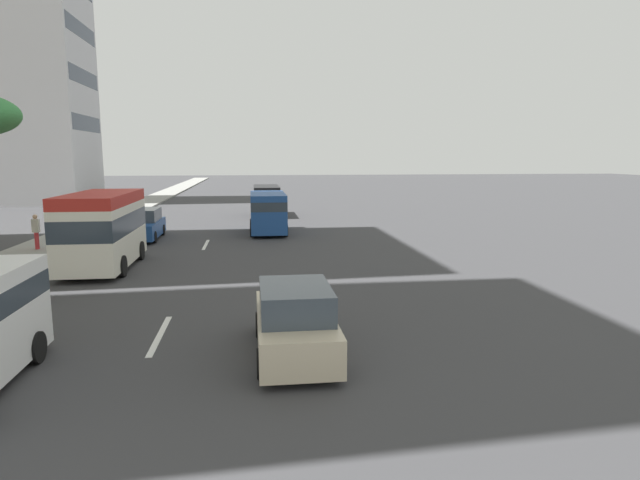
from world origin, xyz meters
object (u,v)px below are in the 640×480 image
Objects in this scene: van_second at (268,210)px; pedestrian_mid_block at (36,230)px; minibus_lead at (103,228)px; van_fifth at (266,199)px; car_fourth at (295,322)px; car_sixth at (143,225)px.

pedestrian_mid_block is at bearing 114.08° from van_second.
minibus_lead is 20.42m from van_fifth.
van_second is (9.46, -7.08, -0.33)m from minibus_lead.
car_fourth is (-10.73, -7.06, -0.92)m from minibus_lead.
van_second is 1.19× the size of car_fourth.
minibus_lead is at bearing 135.09° from pedestrian_mid_block.
van_second is 1.10× the size of car_sixth.
minibus_lead is 12.88m from car_fourth.
van_second is 7.25m from car_sixth.
van_fifth is 18.69m from pedestrian_mid_block.
van_second is 20.20m from car_fourth.
car_sixth is (-1.49, 7.07, -0.59)m from van_second.
car_sixth is 5.60m from pedestrian_mid_block.
pedestrian_mid_block is (-3.59, 4.29, 0.28)m from car_sixth.
pedestrian_mid_block is at bearing -135.71° from minibus_lead.
van_fifth is 13.29m from car_sixth.
van_second is 2.96× the size of pedestrian_mid_block.
car_fourth is at bearing 127.67° from pedestrian_mid_block.
minibus_lead is 1.18× the size of van_fifth.
pedestrian_mid_block is (-14.70, 11.55, -0.25)m from van_fifth.
minibus_lead is 1.33× the size of car_sixth.
car_fourth is 18.89m from pedestrian_mid_block.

